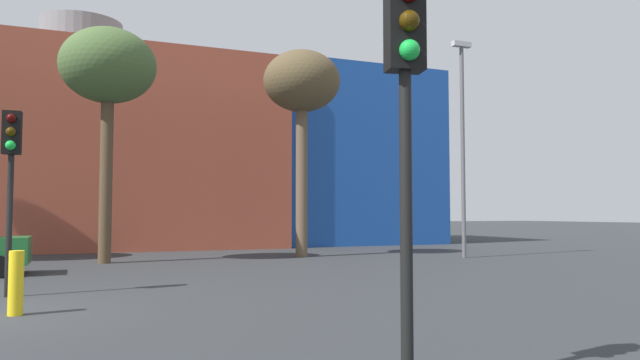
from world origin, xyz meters
name	(u,v)px	position (x,y,z in m)	size (l,w,h in m)	color
building_backdrop	(79,151)	(1.74, 20.87, 4.88)	(38.50, 10.21, 11.52)	#9E4733
traffic_light_near_right	(406,86)	(4.59, -6.62, 2.92)	(0.40, 0.39, 3.97)	black
traffic_light_island	(11,160)	(0.42, 2.20, 2.82)	(0.37, 0.37, 3.83)	black
bare_tree_0	(302,86)	(9.91, 10.38, 6.79)	(3.07, 3.07, 8.22)	brown
bare_tree_1	(108,70)	(2.61, 10.21, 6.73)	(3.29, 3.29, 8.19)	brown
bollard_yellow_0	(16,283)	(0.78, -0.28, 0.54)	(0.24, 0.24, 1.08)	yellow
street_lamp	(463,135)	(15.56, 7.57, 4.76)	(0.80, 0.24, 8.46)	#59595E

